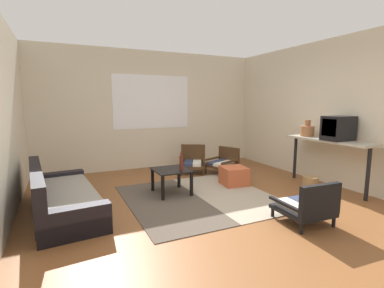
# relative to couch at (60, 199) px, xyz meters

# --- Properties ---
(ground_plane) EXTENTS (7.80, 7.80, 0.00)m
(ground_plane) POSITION_rel_couch_xyz_m (2.05, -0.78, -0.21)
(ground_plane) COLOR brown
(far_wall_with_window) EXTENTS (5.60, 0.13, 2.70)m
(far_wall_with_window) POSITION_rel_couch_xyz_m (2.05, 2.28, 1.14)
(far_wall_with_window) COLOR beige
(far_wall_with_window) RESTS_ON ground
(side_wall_right) EXTENTS (0.12, 6.60, 2.70)m
(side_wall_right) POSITION_rel_couch_xyz_m (4.71, -0.48, 1.14)
(side_wall_right) COLOR beige
(side_wall_right) RESTS_ON ground
(area_rug) EXTENTS (2.28, 2.33, 0.01)m
(area_rug) POSITION_rel_couch_xyz_m (2.04, -0.26, -0.20)
(area_rug) COLOR #4C4238
(area_rug) RESTS_ON ground
(couch) EXTENTS (0.97, 2.07, 0.67)m
(couch) POSITION_rel_couch_xyz_m (0.00, 0.00, 0.00)
(couch) COLOR black
(couch) RESTS_ON ground
(coffee_table) EXTENTS (0.57, 0.61, 0.42)m
(coffee_table) POSITION_rel_couch_xyz_m (1.71, 0.13, 0.14)
(coffee_table) COLOR black
(coffee_table) RESTS_ON ground
(armchair_by_window) EXTENTS (0.74, 0.75, 0.59)m
(armchair_by_window) POSITION_rel_couch_xyz_m (2.69, 1.36, 0.05)
(armchair_by_window) COLOR #472D19
(armchair_by_window) RESTS_ON ground
(armchair_striped_foreground) EXTENTS (0.63, 0.65, 0.58)m
(armchair_striped_foreground) POSITION_rel_couch_xyz_m (2.82, -1.74, 0.04)
(armchair_striped_foreground) COLOR black
(armchair_striped_foreground) RESTS_ON ground
(armchair_corner) EXTENTS (0.76, 0.72, 0.54)m
(armchair_corner) POSITION_rel_couch_xyz_m (3.28, 1.03, 0.04)
(armchair_corner) COLOR #472D19
(armchair_corner) RESTS_ON ground
(ottoman_orange) EXTENTS (0.49, 0.49, 0.34)m
(ottoman_orange) POSITION_rel_couch_xyz_m (2.95, 0.12, -0.04)
(ottoman_orange) COLOR #BC5633
(ottoman_orange) RESTS_ON ground
(console_shelf) EXTENTS (0.42, 1.63, 0.89)m
(console_shelf) POSITION_rel_couch_xyz_m (4.36, -0.74, 0.58)
(console_shelf) COLOR #B2AD9E
(console_shelf) RESTS_ON ground
(crt_television) EXTENTS (0.47, 0.36, 0.41)m
(crt_television) POSITION_rel_couch_xyz_m (4.35, -0.91, 0.89)
(crt_television) COLOR black
(crt_television) RESTS_ON console_shelf
(clay_vase) EXTENTS (0.25, 0.25, 0.31)m
(clay_vase) POSITION_rel_couch_xyz_m (4.36, -0.25, 0.79)
(clay_vase) COLOR #935B38
(clay_vase) RESTS_ON console_shelf
(glass_bottle) EXTENTS (0.06, 0.06, 0.30)m
(glass_bottle) POSITION_rel_couch_xyz_m (1.83, -0.01, 0.34)
(glass_bottle) COLOR #5B2319
(glass_bottle) RESTS_ON coffee_table
(wicker_basket) EXTENTS (0.26, 0.26, 0.22)m
(wicker_basket) POSITION_rel_couch_xyz_m (4.05, -0.67, -0.10)
(wicker_basket) COLOR #9E7A4C
(wicker_basket) RESTS_ON ground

